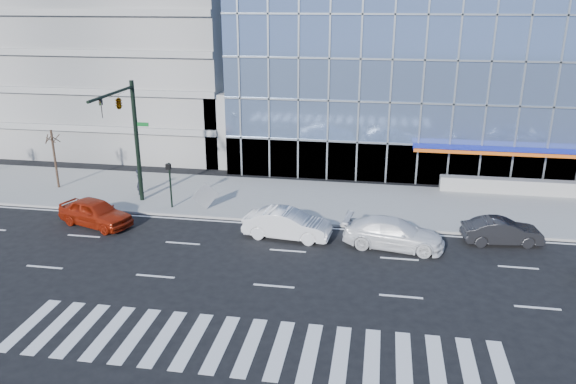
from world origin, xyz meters
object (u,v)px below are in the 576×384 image
red_sedan (95,212)px  pedestrian (140,182)px  tilted_panel (205,196)px  white_sedan (287,224)px  white_suv (394,233)px  dark_sedan (502,231)px  street_tree_near (52,138)px  ped_signal_post (170,178)px  traffic_signal (124,116)px

red_sedan → pedestrian: bearing=13.8°
tilted_panel → white_sedan: bearing=-63.8°
white_suv → red_sedan: (-17.72, 0.18, 0.02)m
red_sedan → pedestrian: 5.45m
dark_sedan → tilted_panel: tilted_panel is taller
street_tree_near → tilted_panel: (11.79, -2.50, -2.71)m
white_sedan → ped_signal_post: bearing=74.7°
ped_signal_post → dark_sedan: ped_signal_post is taller
street_tree_near → white_suv: bearing=-14.3°
white_suv → dark_sedan: white_suv is taller
ped_signal_post → street_tree_near: bearing=164.9°
street_tree_near → tilted_panel: street_tree_near is taller
ped_signal_post → dark_sedan: (20.16, -1.94, -1.43)m
ped_signal_post → tilted_panel: bearing=1.4°
ped_signal_post → tilted_panel: 2.53m
traffic_signal → ped_signal_post: 4.75m
traffic_signal → ped_signal_post: bearing=8.5°
pedestrian → street_tree_near: bearing=85.6°
red_sedan → tilted_panel: tilted_panel is taller
white_sedan → red_sedan: white_sedan is taller
red_sedan → dark_sedan: bearing=-67.8°
white_suv → tilted_panel: 12.38m
white_sedan → dark_sedan: 12.06m
pedestrian → tilted_panel: size_ratio=1.37×
white_suv → pedestrian: size_ratio=3.11×
traffic_signal → white_sedan: (10.66, -2.77, -5.34)m
dark_sedan → tilted_panel: 17.99m
street_tree_near → white_suv: (23.66, -6.01, -2.98)m
white_sedan → tilted_panel: bearing=67.2°
street_tree_near → dark_sedan: size_ratio=0.97×
white_suv → pedestrian: (-17.23, 5.60, 0.24)m
tilted_panel → ped_signal_post: bearing=146.2°
white_suv → white_sedan: (-6.00, 0.31, 0.02)m
traffic_signal → white_sedan: bearing=-14.6°
white_suv → pedestrian: pedestrian is taller
street_tree_near → pedestrian: bearing=-3.6°
pedestrian → red_sedan: bearing=174.0°
traffic_signal → tilted_panel: (4.79, 0.43, -5.10)m
traffic_signal → tilted_panel: 7.01m
traffic_signal → street_tree_near: (-7.00, 2.93, -2.39)m
ped_signal_post → street_tree_near: (-9.50, 2.56, 1.64)m
pedestrian → tilted_panel: 5.75m
red_sedan → tilted_panel: bearing=-41.4°
white_suv → dark_sedan: 6.19m
white_sedan → dark_sedan: size_ratio=1.15×
ped_signal_post → white_suv: (14.16, -3.45, -1.34)m
traffic_signal → pedestrian: size_ratio=4.50×
white_suv → street_tree_near: bearing=83.1°
traffic_signal → white_suv: (16.66, -3.08, -5.36)m
traffic_signal → white_suv: size_ratio=1.45×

